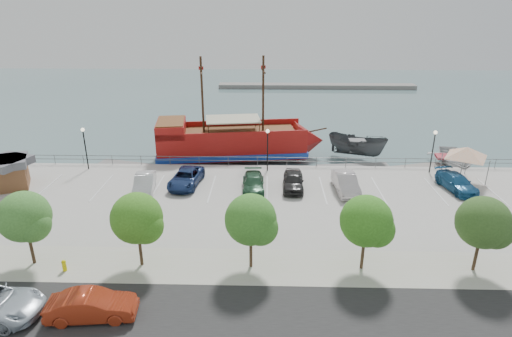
{
  "coord_description": "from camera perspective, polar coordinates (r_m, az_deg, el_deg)",
  "views": [
    {
      "loc": [
        -0.05,
        -33.04,
        15.85
      ],
      "look_at": [
        -1.0,
        2.0,
        2.0
      ],
      "focal_mm": 30.0,
      "sensor_mm": 36.0,
      "label": 1
    }
  ],
  "objects": [
    {
      "name": "ground",
      "position": [
        37.09,
        1.47,
        -5.47
      ],
      "size": [
        160.0,
        160.0,
        0.0
      ],
      "primitive_type": "plane",
      "color": "slate"
    },
    {
      "name": "street",
      "position": [
        23.26,
        1.36,
        -21.36
      ],
      "size": [
        100.0,
        8.0,
        0.04
      ],
      "primitive_type": "cube",
      "color": "#242424",
      "rests_on": "land_slab"
    },
    {
      "name": "sidewalk",
      "position": [
        27.96,
        1.42,
        -12.95
      ],
      "size": [
        100.0,
        4.0,
        0.05
      ],
      "primitive_type": "cube",
      "color": "#B1AE97",
      "rests_on": "land_slab"
    },
    {
      "name": "seawall_railing",
      "position": [
        43.62,
        1.52,
        0.99
      ],
      "size": [
        50.0,
        0.06,
        1.0
      ],
      "color": "#5A5E5F",
      "rests_on": "land_slab"
    },
    {
      "name": "far_shore",
      "position": [
        90.13,
        8.07,
        10.83
      ],
      "size": [
        40.0,
        3.0,
        0.8
      ],
      "primitive_type": "cube",
      "color": "gray",
      "rests_on": "ground"
    },
    {
      "name": "pirate_ship",
      "position": [
        47.96,
        -1.63,
        3.52
      ],
      "size": [
        19.2,
        7.65,
        11.97
      ],
      "rotation": [
        0.0,
        0.0,
        0.14
      ],
      "color": "#9D1310",
      "rests_on": "ground"
    },
    {
      "name": "patrol_boat",
      "position": [
        49.58,
        13.28,
        2.7
      ],
      "size": [
        7.17,
        5.52,
        2.62
      ],
      "primitive_type": "imported",
      "rotation": [
        0.0,
        0.0,
        1.06
      ],
      "color": "#424548",
      "rests_on": "ground"
    },
    {
      "name": "speedboat",
      "position": [
        50.81,
        24.98,
        0.95
      ],
      "size": [
        5.74,
        7.43,
        1.42
      ],
      "primitive_type": "imported",
      "rotation": [
        0.0,
        0.0,
        -0.13
      ],
      "color": "silver",
      "rests_on": "ground"
    },
    {
      "name": "dock_west",
      "position": [
        47.71,
        -16.46,
        0.22
      ],
      "size": [
        7.48,
        3.87,
        0.41
      ],
      "primitive_type": "cube",
      "rotation": [
        0.0,
        0.0,
        -0.27
      ],
      "color": "slate",
      "rests_on": "ground"
    },
    {
      "name": "dock_mid",
      "position": [
        46.33,
        12.97,
        -0.05
      ],
      "size": [
        7.85,
        3.04,
        0.44
      ],
      "primitive_type": "cube",
      "rotation": [
        0.0,
        0.0,
        0.11
      ],
      "color": "gray",
      "rests_on": "ground"
    },
    {
      "name": "dock_east",
      "position": [
        47.96,
        20.24,
        -0.14
      ],
      "size": [
        7.54,
        3.92,
        0.41
      ],
      "primitive_type": "cube",
      "rotation": [
        0.0,
        0.0,
        0.27
      ],
      "color": "gray",
      "rests_on": "ground"
    },
    {
      "name": "shed",
      "position": [
        44.31,
        -30.14,
        -0.41
      ],
      "size": [
        4.45,
        4.45,
        2.77
      ],
      "rotation": [
        0.0,
        0.0,
        0.43
      ],
      "color": "brown",
      "rests_on": "land_slab"
    },
    {
      "name": "canopy_tent",
      "position": [
        43.63,
        26.4,
        2.57
      ],
      "size": [
        5.57,
        5.57,
        3.82
      ],
      "rotation": [
        0.0,
        0.0,
        0.25
      ],
      "color": "slate",
      "rests_on": "land_slab"
    },
    {
      "name": "street_sedan",
      "position": [
        25.3,
        -21.06,
        -16.72
      ],
      "size": [
        4.8,
        2.09,
        1.54
      ],
      "primitive_type": "imported",
      "rotation": [
        0.0,
        0.0,
        1.67
      ],
      "color": "#A32F16",
      "rests_on": "street"
    },
    {
      "name": "fire_hydrant",
      "position": [
        29.84,
        -24.21,
        -11.67
      ],
      "size": [
        0.28,
        0.28,
        0.81
      ],
      "rotation": [
        0.0,
        0.0,
        0.35
      ],
      "color": "#E9DC04",
      "rests_on": "sidewalk"
    },
    {
      "name": "lamp_post_left",
      "position": [
        45.3,
        -21.91,
        3.41
      ],
      "size": [
        0.36,
        0.36,
        4.28
      ],
      "color": "black",
      "rests_on": "land_slab"
    },
    {
      "name": "lamp_post_mid",
      "position": [
        41.59,
        1.55,
        3.47
      ],
      "size": [
        0.36,
        0.36,
        4.28
      ],
      "color": "black",
      "rests_on": "land_slab"
    },
    {
      "name": "lamp_post_right",
      "position": [
        44.58,
        22.61,
        3.03
      ],
      "size": [
        0.36,
        0.36,
        4.28
      ],
      "color": "black",
      "rests_on": "land_slab"
    },
    {
      "name": "tree_b",
      "position": [
        30.07,
        -28.29,
        -5.9
      ],
      "size": [
        3.3,
        3.2,
        5.0
      ],
      "color": "#473321",
      "rests_on": "sidewalk"
    },
    {
      "name": "tree_c",
      "position": [
        27.31,
        -15.34,
        -6.64
      ],
      "size": [
        3.3,
        3.2,
        5.0
      ],
      "color": "#473321",
      "rests_on": "sidewalk"
    },
    {
      "name": "tree_d",
      "position": [
        26.18,
        -0.4,
        -7.08
      ],
      "size": [
        3.3,
        3.2,
        5.0
      ],
      "color": "#473321",
      "rests_on": "sidewalk"
    },
    {
      "name": "tree_e",
      "position": [
        26.9,
        14.8,
        -7.04
      ],
      "size": [
        3.3,
        3.2,
        5.0
      ],
      "color": "#473321",
      "rests_on": "sidewalk"
    },
    {
      "name": "tree_f",
      "position": [
        29.31,
        28.32,
        -6.6
      ],
      "size": [
        3.3,
        3.2,
        5.0
      ],
      "color": "#473321",
      "rests_on": "sidewalk"
    },
    {
      "name": "parked_car_b",
      "position": [
        39.01,
        -14.63,
        -1.92
      ],
      "size": [
        2.32,
        4.87,
        1.54
      ],
      "primitive_type": "imported",
      "rotation": [
        0.0,
        0.0,
        0.15
      ],
      "color": "silver",
      "rests_on": "land_slab"
    },
    {
      "name": "parked_car_c",
      "position": [
        39.52,
        -9.31,
        -1.25
      ],
      "size": [
        2.98,
        5.43,
        1.44
      ],
      "primitive_type": "imported",
      "rotation": [
        0.0,
        0.0,
        -0.12
      ],
      "color": "navy",
      "rests_on": "land_slab"
    },
    {
      "name": "parked_car_d",
      "position": [
        38.03,
        -0.35,
        -1.95
      ],
      "size": [
        2.09,
        4.74,
        1.35
      ],
      "primitive_type": "imported",
      "rotation": [
        0.0,
        0.0,
        0.04
      ],
      "color": "#254D32",
      "rests_on": "land_slab"
    },
    {
      "name": "parked_car_e",
      "position": [
        38.45,
        4.99,
        -1.62
      ],
      "size": [
        2.0,
        4.59,
        1.54
      ],
      "primitive_type": "imported",
      "rotation": [
        0.0,
        0.0,
        -0.04
      ],
      "color": "black",
      "rests_on": "land_slab"
    },
    {
      "name": "parked_car_f",
      "position": [
        38.53,
        11.87,
        -1.9
      ],
      "size": [
        1.99,
        5.01,
        1.62
      ],
      "primitive_type": "imported",
      "rotation": [
        0.0,
        0.0,
        0.06
      ],
      "color": "beige",
      "rests_on": "land_slab"
    },
    {
      "name": "parked_car_h",
      "position": [
        42.06,
        25.2,
        -1.71
      ],
      "size": [
        2.84,
        5.13,
        1.41
      ],
      "primitive_type": "imported",
      "rotation": [
        0.0,
        0.0,
        0.19
      ],
      "color": "#1D5584",
      "rests_on": "land_slab"
    }
  ]
}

